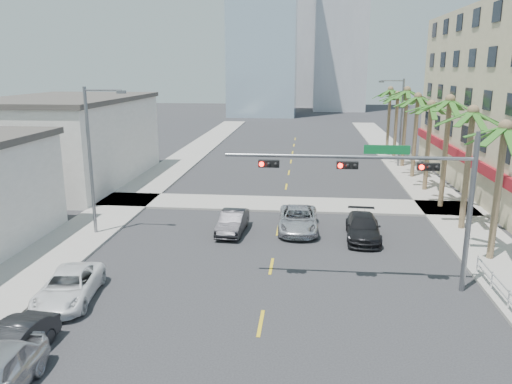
# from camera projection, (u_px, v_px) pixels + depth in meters

# --- Properties ---
(ground) EXTENTS (260.00, 260.00, 0.00)m
(ground) POSITION_uv_depth(u_px,v_px,m) (249.00, 384.00, 16.33)
(ground) COLOR #262628
(ground) RESTS_ON ground
(sidewalk_right) EXTENTS (4.00, 120.00, 0.15)m
(sidewalk_right) POSITION_uv_depth(u_px,v_px,m) (455.00, 216.00, 34.43)
(sidewalk_right) COLOR gray
(sidewalk_right) RESTS_ON ground
(sidewalk_left) EXTENTS (4.00, 120.00, 0.15)m
(sidewalk_left) POSITION_uv_depth(u_px,v_px,m) (119.00, 207.00, 36.80)
(sidewalk_left) COLOR gray
(sidewalk_left) RESTS_ON ground
(sidewalk_cross) EXTENTS (80.00, 4.00, 0.15)m
(sidewalk_cross) POSITION_uv_depth(u_px,v_px,m) (283.00, 204.00, 37.55)
(sidewalk_cross) COLOR gray
(sidewalk_cross) RESTS_ON ground
(building_left_far) EXTENTS (11.00, 18.00, 7.20)m
(building_left_far) POSITION_uv_depth(u_px,v_px,m) (68.00, 142.00, 44.41)
(building_left_far) COLOR beige
(building_left_far) RESTS_ON ground
(tower_far_center) EXTENTS (16.00, 16.00, 42.00)m
(tower_far_center) POSITION_uv_depth(u_px,v_px,m) (292.00, 25.00, 132.18)
(tower_far_center) COLOR #ADADB2
(tower_far_center) RESTS_ON ground
(traffic_signal_mast) EXTENTS (11.12, 0.54, 7.20)m
(traffic_signal_mast) POSITION_uv_depth(u_px,v_px,m) (398.00, 183.00, 22.21)
(traffic_signal_mast) COLOR slate
(traffic_signal_mast) RESTS_ON ground
(palm_tree_0) EXTENTS (4.80, 4.80, 7.80)m
(palm_tree_0) POSITION_uv_depth(u_px,v_px,m) (505.00, 129.00, 25.05)
(palm_tree_0) COLOR brown
(palm_tree_0) RESTS_ON ground
(palm_tree_1) EXTENTS (4.80, 4.80, 8.16)m
(palm_tree_1) POSITION_uv_depth(u_px,v_px,m) (473.00, 113.00, 29.99)
(palm_tree_1) COLOR brown
(palm_tree_1) RESTS_ON ground
(palm_tree_2) EXTENTS (4.80, 4.80, 8.52)m
(palm_tree_2) POSITION_uv_depth(u_px,v_px,m) (450.00, 101.00, 34.92)
(palm_tree_2) COLOR brown
(palm_tree_2) RESTS_ON ground
(palm_tree_3) EXTENTS (4.80, 4.80, 7.80)m
(palm_tree_3) POSITION_uv_depth(u_px,v_px,m) (431.00, 106.00, 40.11)
(palm_tree_3) COLOR brown
(palm_tree_3) RESTS_ON ground
(palm_tree_4) EXTENTS (4.80, 4.80, 8.16)m
(palm_tree_4) POSITION_uv_depth(u_px,v_px,m) (418.00, 98.00, 45.04)
(palm_tree_4) COLOR brown
(palm_tree_4) RESTS_ON ground
(palm_tree_5) EXTENTS (4.80, 4.80, 8.52)m
(palm_tree_5) POSITION_uv_depth(u_px,v_px,m) (407.00, 91.00, 49.98)
(palm_tree_5) COLOR brown
(palm_tree_5) RESTS_ON ground
(palm_tree_6) EXTENTS (4.80, 4.80, 7.80)m
(palm_tree_6) POSITION_uv_depth(u_px,v_px,m) (398.00, 95.00, 55.16)
(palm_tree_6) COLOR brown
(palm_tree_6) RESTS_ON ground
(palm_tree_7) EXTENTS (4.80, 4.80, 8.16)m
(palm_tree_7) POSITION_uv_depth(u_px,v_px,m) (391.00, 90.00, 60.10)
(palm_tree_7) COLOR brown
(palm_tree_7) RESTS_ON ground
(streetlight_left) EXTENTS (2.55, 0.25, 9.00)m
(streetlight_left) POSITION_uv_depth(u_px,v_px,m) (93.00, 154.00, 29.70)
(streetlight_left) COLOR slate
(streetlight_left) RESTS_ON ground
(streetlight_right) EXTENTS (2.55, 0.25, 9.00)m
(streetlight_right) POSITION_uv_depth(u_px,v_px,m) (399.00, 118.00, 50.70)
(streetlight_right) COLOR slate
(streetlight_right) RESTS_ON ground
(guardrail) EXTENTS (0.08, 8.08, 1.00)m
(guardrail) POSITION_uv_depth(u_px,v_px,m) (509.00, 298.00, 20.94)
(guardrail) COLOR silver
(guardrail) RESTS_ON ground
(car_parked_mid) EXTENTS (1.70, 4.06, 1.31)m
(car_parked_mid) POSITION_uv_depth(u_px,v_px,m) (12.00, 344.00, 17.45)
(car_parked_mid) COLOR black
(car_parked_mid) RESTS_ON ground
(car_parked_far) EXTENTS (2.83, 5.03, 1.33)m
(car_parked_far) POSITION_uv_depth(u_px,v_px,m) (69.00, 287.00, 22.02)
(car_parked_far) COLOR white
(car_parked_far) RESTS_ON ground
(car_lane_left) EXTENTS (1.67, 4.26, 1.38)m
(car_lane_left) POSITION_uv_depth(u_px,v_px,m) (233.00, 222.00, 31.13)
(car_lane_left) COLOR black
(car_lane_left) RESTS_ON ground
(car_lane_center) EXTENTS (2.51, 5.29, 1.46)m
(car_lane_center) POSITION_uv_depth(u_px,v_px,m) (298.00, 219.00, 31.54)
(car_lane_center) COLOR silver
(car_lane_center) RESTS_ON ground
(car_lane_right) EXTENTS (2.20, 4.96, 1.42)m
(car_lane_right) POSITION_uv_depth(u_px,v_px,m) (363.00, 227.00, 30.03)
(car_lane_right) COLOR black
(car_lane_right) RESTS_ON ground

